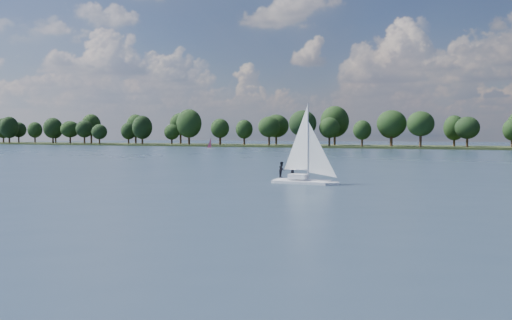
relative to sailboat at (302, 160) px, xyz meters
The scene contains 6 objects.
ground 59.84m from the sailboat, 100.37° to the left, with size 700.00×700.00×0.00m, color #233342.
far_shore 171.17m from the sailboat, 93.61° to the left, with size 660.00×40.00×1.50m, color black.
sailboat is the anchor object (origin of this frame).
dinghy_pink 146.97m from the sailboat, 127.65° to the left, with size 2.87×2.38×4.36m.
pontoon 237.16m from the sailboat, 140.12° to the left, with size 4.00×2.00×0.50m, color #595C5E.
treeline 167.85m from the sailboat, 95.63° to the left, with size 562.30×73.72×18.25m.
Camera 1 is at (34.46, -9.44, 4.71)m, focal length 40.00 mm.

